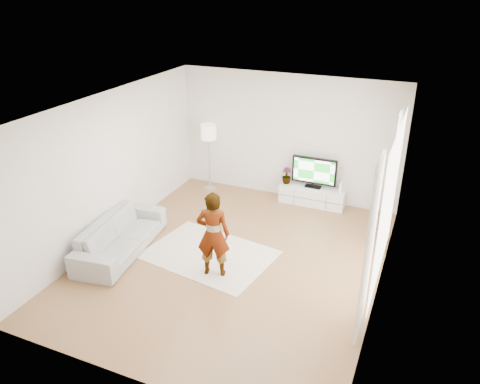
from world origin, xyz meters
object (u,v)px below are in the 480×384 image
at_px(media_console, 312,196).
at_px(player, 213,234).
at_px(sofa, 120,236).
at_px(floor_lamp, 209,135).
at_px(television, 314,171).
at_px(rug, 209,254).

height_order(media_console, player, player).
distance_m(sofa, floor_lamp, 3.32).
height_order(television, player, player).
relative_size(television, floor_lamp, 0.62).
distance_m(media_console, rug, 3.02).
bearing_deg(sofa, floor_lamp, -11.82).
xyz_separation_m(rug, sofa, (-1.55, -0.51, 0.31)).
bearing_deg(sofa, rug, -78.93).
xyz_separation_m(media_console, player, (-0.83, -3.28, 0.57)).
distance_m(television, player, 3.41).
relative_size(rug, sofa, 1.02).
xyz_separation_m(media_console, sofa, (-2.73, -3.29, 0.11)).
bearing_deg(media_console, television, 90.00).
relative_size(media_console, sofa, 0.66).
distance_m(television, sofa, 4.32).
bearing_deg(floor_lamp, sofa, -94.80).
height_order(television, sofa, television).
bearing_deg(floor_lamp, media_console, 3.36).
distance_m(media_console, television, 0.58).
bearing_deg(television, media_console, -90.00).
bearing_deg(player, media_console, -119.82).
bearing_deg(rug, player, -55.03).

